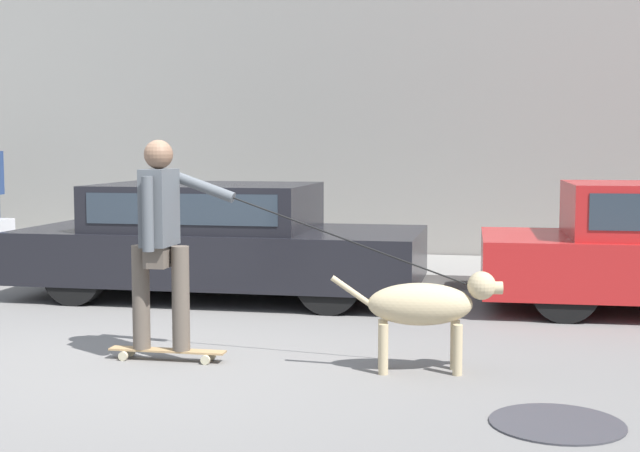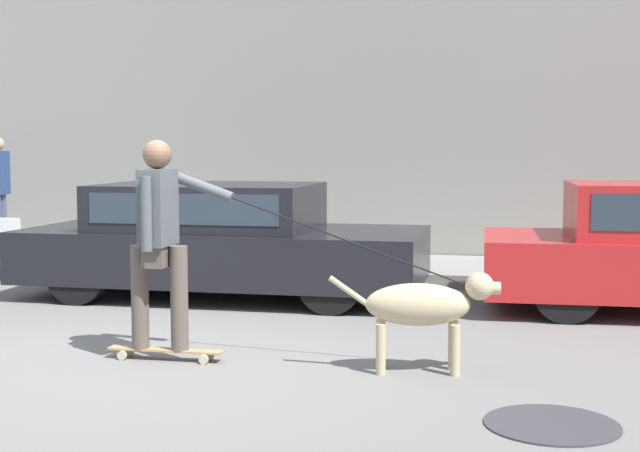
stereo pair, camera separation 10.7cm
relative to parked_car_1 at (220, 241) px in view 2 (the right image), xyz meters
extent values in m
plane|color=slate|center=(0.33, -2.91, -0.61)|extent=(36.00, 36.00, 0.00)
cube|color=gray|center=(0.33, 3.12, 1.67)|extent=(32.00, 0.30, 4.56)
cube|color=gray|center=(0.33, 1.98, -0.53)|extent=(30.00, 1.94, 0.16)
cylinder|color=black|center=(1.38, 0.80, -0.29)|extent=(0.64, 0.20, 0.64)
cylinder|color=black|center=(1.39, -0.79, -0.29)|extent=(0.64, 0.20, 0.64)
cylinder|color=black|center=(-1.29, 0.79, -0.29)|extent=(0.64, 0.20, 0.64)
cylinder|color=black|center=(-1.28, -0.80, -0.29)|extent=(0.64, 0.20, 0.64)
cube|color=black|center=(0.05, 0.00, -0.14)|extent=(4.32, 1.84, 0.55)
cube|color=black|center=(-0.12, 0.00, 0.38)|extent=(2.28, 1.65, 0.49)
cube|color=#28333D|center=(-0.12, -0.82, 0.40)|extent=(2.01, 0.02, 0.31)
cylinder|color=black|center=(3.57, 0.67, -0.29)|extent=(0.63, 0.22, 0.63)
cylinder|color=black|center=(3.61, -0.74, -0.29)|extent=(0.63, 0.22, 0.63)
cylinder|color=tan|center=(2.70, -2.73, -0.42)|extent=(0.07, 0.07, 0.37)
cylinder|color=tan|center=(2.72, -2.90, -0.42)|extent=(0.07, 0.07, 0.37)
cylinder|color=tan|center=(2.17, -2.81, -0.42)|extent=(0.07, 0.07, 0.37)
cylinder|color=tan|center=(2.20, -2.98, -0.42)|extent=(0.07, 0.07, 0.37)
ellipsoid|color=tan|center=(2.45, -2.85, -0.11)|extent=(0.79, 0.42, 0.31)
sphere|color=tan|center=(2.88, -2.79, 0.03)|extent=(0.21, 0.21, 0.21)
cylinder|color=tan|center=(2.97, -2.77, 0.02)|extent=(0.13, 0.11, 0.09)
cylinder|color=tan|center=(1.96, -2.93, -0.01)|extent=(0.31, 0.09, 0.23)
cylinder|color=beige|center=(0.85, -2.81, -0.57)|extent=(0.07, 0.03, 0.07)
cylinder|color=beige|center=(0.85, -2.96, -0.57)|extent=(0.07, 0.03, 0.07)
cylinder|color=beige|center=(0.19, -2.81, -0.57)|extent=(0.07, 0.03, 0.07)
cylinder|color=beige|center=(0.20, -2.96, -0.57)|extent=(0.07, 0.03, 0.07)
cube|color=#A88456|center=(0.52, -2.88, -0.53)|extent=(0.91, 0.13, 0.02)
cylinder|color=brown|center=(0.64, -2.88, -0.12)|extent=(0.13, 0.13, 0.80)
cylinder|color=brown|center=(0.32, -2.89, -0.12)|extent=(0.13, 0.13, 0.80)
cube|color=brown|center=(0.48, -2.88, 0.20)|extent=(0.17, 0.30, 0.16)
cube|color=#4C5156|center=(0.48, -2.88, 0.57)|extent=(0.19, 0.38, 0.58)
sphere|color=brown|center=(0.48, -2.88, 0.97)|extent=(0.22, 0.22, 0.22)
cylinder|color=#4C5156|center=(0.48, -3.12, 0.54)|extent=(0.08, 0.08, 0.55)
cylinder|color=#4C5156|center=(0.74, -2.67, 0.72)|extent=(0.55, 0.11, 0.26)
cylinder|color=black|center=(1.94, -2.73, 0.32)|extent=(1.89, 0.12, 0.65)
cylinder|color=#3D4760|center=(-3.79, 1.85, -0.04)|extent=(0.13, 0.13, 0.82)
cylinder|color=navy|center=(-3.80, 2.00, 0.68)|extent=(0.08, 0.08, 0.57)
cylinder|color=#38383D|center=(3.35, -3.92, -0.60)|extent=(0.79, 0.79, 0.01)
camera|label=1|loc=(2.99, -9.22, 1.03)|focal=50.00mm
camera|label=2|loc=(3.09, -9.20, 1.03)|focal=50.00mm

